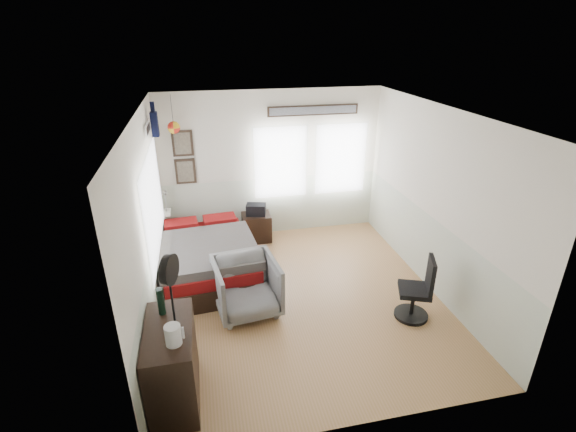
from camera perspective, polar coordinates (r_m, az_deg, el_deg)
name	(u,v)px	position (r m, az deg, el deg)	size (l,w,h in m)	color
ground_plane	(300,297)	(6.30, 1.69, -11.02)	(4.00, 4.50, 0.01)	#A17442
room_shell	(293,191)	(5.68, 0.67, 3.41)	(4.02, 4.52, 2.71)	silver
wall_decor	(209,131)	(7.12, -10.82, 11.38)	(3.55, 1.32, 1.44)	#32241A
bed	(208,258)	(6.76, -10.95, -5.68)	(1.57, 2.11, 0.64)	black
dresser	(172,363)	(4.76, -15.52, -18.86)	(0.48, 1.00, 0.90)	black
armchair	(247,286)	(5.84, -5.68, -9.57)	(0.84, 0.86, 0.79)	slate
nightstand	(257,227)	(7.78, -4.31, -1.54)	(0.52, 0.41, 0.52)	black
task_chair	(418,294)	(5.97, 17.34, -10.12)	(0.53, 0.53, 0.92)	black
kettle	(173,335)	(4.22, -15.43, -15.41)	(0.18, 0.15, 0.21)	silver
bottle	(161,301)	(4.60, -17.00, -11.10)	(0.08, 0.08, 0.30)	black
stand_fan	(169,271)	(4.22, -15.94, -7.19)	(0.19, 0.30, 0.77)	black
black_bag	(256,209)	(7.63, -4.39, 0.89)	(0.35, 0.22, 0.20)	black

